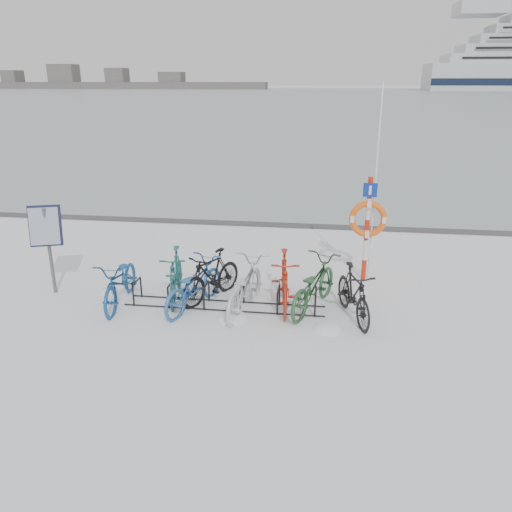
{
  "coord_description": "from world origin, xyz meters",
  "views": [
    {
      "loc": [
        1.87,
        -8.88,
        4.26
      ],
      "look_at": [
        0.55,
        0.6,
        0.89
      ],
      "focal_mm": 35.0,
      "sensor_mm": 36.0,
      "label": 1
    }
  ],
  "objects": [
    {
      "name": "ground",
      "position": [
        0.0,
        0.0,
        0.0
      ],
      "size": [
        900.0,
        900.0,
        0.0
      ],
      "primitive_type": "plane",
      "color": "white",
      "rests_on": "ground"
    },
    {
      "name": "bike_4",
      "position": [
        0.42,
        -0.08,
        0.52
      ],
      "size": [
        1.0,
        2.06,
        1.04
      ],
      "primitive_type": "imported",
      "rotation": [
        0.0,
        0.0,
        2.98
      ],
      "color": "silver",
      "rests_on": "ground"
    },
    {
      "name": "bike_2",
      "position": [
        -0.59,
        -0.08,
        0.5
      ],
      "size": [
        1.27,
        2.02,
        1.0
      ],
      "primitive_type": "imported",
      "rotation": [
        0.0,
        0.0,
        2.8
      ],
      "color": "#2D5EA0",
      "rests_on": "ground"
    },
    {
      "name": "ice_sheet",
      "position": [
        0.0,
        155.0,
        0.01
      ],
      "size": [
        400.0,
        298.0,
        0.02
      ],
      "primitive_type": "cube",
      "color": "#99A4AD",
      "rests_on": "ground"
    },
    {
      "name": "bike_1",
      "position": [
        -1.06,
        0.28,
        0.53
      ],
      "size": [
        0.79,
        1.83,
        1.06
      ],
      "primitive_type": "imported",
      "rotation": [
        0.0,
        0.0,
        0.17
      ],
      "color": "#1B5756",
      "rests_on": "ground"
    },
    {
      "name": "info_board",
      "position": [
        -3.71,
        0.18,
        1.37
      ],
      "size": [
        0.67,
        0.43,
        1.9
      ],
      "rotation": [
        0.0,
        0.0,
        0.34
      ],
      "color": "#595B5E",
      "rests_on": "ground"
    },
    {
      "name": "quay_edge",
      "position": [
        0.0,
        5.9,
        0.05
      ],
      "size": [
        400.0,
        0.25,
        0.1
      ],
      "primitive_type": "cube",
      "color": "#3F3F42",
      "rests_on": "ground"
    },
    {
      "name": "bike_3",
      "position": [
        -0.33,
        0.37,
        0.52
      ],
      "size": [
        1.26,
        1.77,
        1.05
      ],
      "primitive_type": "imported",
      "rotation": [
        0.0,
        0.0,
        -0.5
      ],
      "color": "black",
      "rests_on": "ground"
    },
    {
      "name": "shoreline",
      "position": [
        -122.02,
        260.0,
        2.79
      ],
      "size": [
        180.0,
        12.0,
        9.5
      ],
      "color": "#494949",
      "rests_on": "ground"
    },
    {
      "name": "bike_5",
      "position": [
        1.17,
        0.21,
        0.56
      ],
      "size": [
        0.73,
        1.92,
        1.12
      ],
      "primitive_type": "imported",
      "rotation": [
        0.0,
        0.0,
        0.11
      ],
      "color": "#AB2816",
      "rests_on": "ground"
    },
    {
      "name": "bike_rack",
      "position": [
        0.0,
        0.0,
        0.18
      ],
      "size": [
        4.0,
        0.48,
        0.46
      ],
      "color": "black",
      "rests_on": "ground"
    },
    {
      "name": "bike_0",
      "position": [
        -2.08,
        -0.11,
        0.5
      ],
      "size": [
        0.84,
        1.98,
        1.01
      ],
      "primitive_type": "imported",
      "rotation": [
        0.0,
        0.0,
        0.09
      ],
      "color": "navy",
      "rests_on": "ground"
    },
    {
      "name": "bike_6",
      "position": [
        1.74,
        0.19,
        0.52
      ],
      "size": [
        1.36,
        2.11,
        1.05
      ],
      "primitive_type": "imported",
      "rotation": [
        0.0,
        0.0,
        2.77
      ],
      "color": "#26532D",
      "rests_on": "ground"
    },
    {
      "name": "bike_7",
      "position": [
        2.5,
        -0.14,
        0.52
      ],
      "size": [
        0.97,
        1.81,
        1.04
      ],
      "primitive_type": "imported",
      "rotation": [
        0.0,
        0.0,
        0.29
      ],
      "color": "black",
      "rests_on": "ground"
    },
    {
      "name": "snow_drifts",
      "position": [
        0.26,
        -0.16,
        0.0
      ],
      "size": [
        5.15,
        1.94,
        0.21
      ],
      "color": "white",
      "rests_on": "ground"
    },
    {
      "name": "lifebuoy_station",
      "position": [
        2.84,
        1.81,
        1.42
      ],
      "size": [
        0.82,
        0.23,
        4.24
      ],
      "color": "red",
      "rests_on": "ground"
    }
  ]
}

